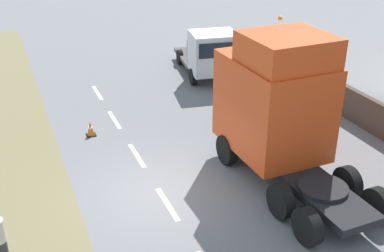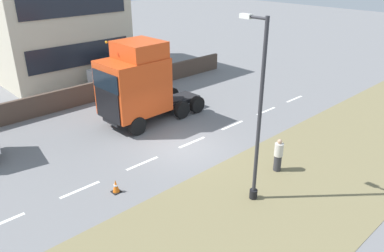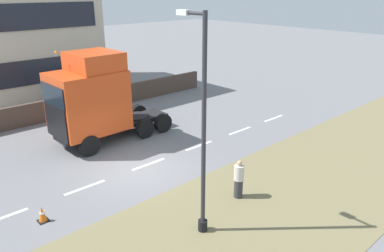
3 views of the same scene
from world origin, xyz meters
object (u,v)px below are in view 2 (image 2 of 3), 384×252
(parked_car, at_px, (120,72))
(lamp_post, at_px, (257,123))
(pedestrian, at_px, (278,156))
(lorry_cab, at_px, (137,84))
(traffic_cone_lead, at_px, (116,186))

(parked_car, relative_size, lamp_post, 0.64)
(parked_car, xyz_separation_m, pedestrian, (-15.44, 1.81, -0.27))
(lorry_cab, distance_m, lamp_post, 9.29)
(lorry_cab, relative_size, pedestrian, 4.10)
(pedestrian, xyz_separation_m, traffic_cone_lead, (3.52, 6.27, -0.48))
(parked_car, xyz_separation_m, lamp_post, (-15.98, 4.31, 2.27))
(lamp_post, height_order, pedestrian, lamp_post)
(lamp_post, xyz_separation_m, pedestrian, (0.54, -2.50, -2.54))
(lorry_cab, height_order, parked_car, lorry_cab)
(lorry_cab, height_order, lamp_post, lamp_post)
(lorry_cab, relative_size, lamp_post, 0.90)
(lamp_post, xyz_separation_m, traffic_cone_lead, (4.06, 3.77, -3.02))
(lorry_cab, bearing_deg, parked_car, -26.37)
(lorry_cab, xyz_separation_m, traffic_cone_lead, (-5.11, 4.89, -2.08))
(parked_car, height_order, pedestrian, parked_car)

